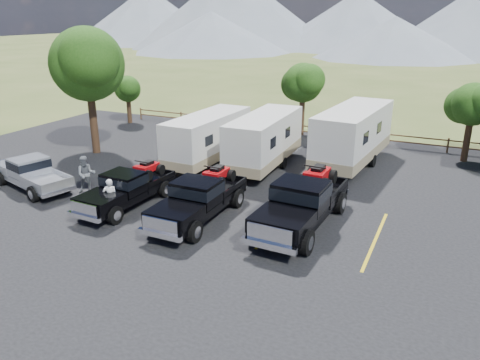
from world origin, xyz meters
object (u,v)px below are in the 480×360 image
at_px(rig_right, 303,202).
at_px(trailer_center, 265,141).
at_px(rig_left, 128,187).
at_px(trailer_right, 353,136).
at_px(person_a, 110,197).
at_px(pickup_silver, 31,173).
at_px(person_b, 86,174).
at_px(tree_big_nw, 87,64).
at_px(rig_center, 200,197).
at_px(trailer_left, 208,139).

bearing_deg(rig_right, trailer_center, 126.37).
relative_size(rig_left, rig_right, 0.82).
relative_size(trailer_right, person_a, 5.73).
distance_m(trailer_right, person_a, 14.26).
distance_m(rig_right, pickup_silver, 13.87).
relative_size(trailer_center, person_b, 4.75).
bearing_deg(tree_big_nw, trailer_center, 8.45).
bearing_deg(rig_center, person_a, -159.33).
bearing_deg(trailer_left, trailer_right, 25.35).
bearing_deg(pickup_silver, trailer_right, 143.79).
distance_m(rig_left, trailer_right, 13.26).
xyz_separation_m(rig_left, rig_center, (3.74, 0.13, 0.08)).
relative_size(trailer_left, pickup_silver, 1.49).
xyz_separation_m(rig_center, rig_right, (4.26, 1.17, 0.11)).
height_order(tree_big_nw, rig_right, tree_big_nw).
distance_m(pickup_silver, person_a, 5.88).
distance_m(trailer_left, trailer_center, 3.35).
distance_m(rig_center, trailer_right, 11.26).
xyz_separation_m(trailer_left, trailer_center, (3.26, 0.76, 0.06)).
xyz_separation_m(rig_center, person_b, (-6.71, 0.41, -0.04)).
distance_m(tree_big_nw, person_b, 8.65).
distance_m(trailer_left, person_b, 7.42).
bearing_deg(pickup_silver, rig_center, 108.40).
xyz_separation_m(rig_left, person_b, (-2.97, 0.54, 0.04)).
bearing_deg(tree_big_nw, pickup_silver, -75.51).
relative_size(rig_left, pickup_silver, 0.98).
bearing_deg(rig_right, person_a, -159.57).
relative_size(tree_big_nw, pickup_silver, 1.37).
distance_m(rig_center, pickup_silver, 9.52).
bearing_deg(trailer_left, person_b, -114.19).
relative_size(trailer_right, pickup_silver, 1.72).
height_order(trailer_center, pickup_silver, trailer_center).
distance_m(trailer_center, person_a, 9.88).
height_order(rig_center, rig_right, rig_right).
xyz_separation_m(trailer_center, pickup_silver, (-9.33, -8.26, -0.76)).
xyz_separation_m(tree_big_nw, person_b, (4.51, -5.76, -4.63)).
bearing_deg(pickup_silver, trailer_center, 147.19).
distance_m(trailer_center, person_b, 9.89).
bearing_deg(trailer_center, rig_center, -90.23).
bearing_deg(rig_left, person_a, -86.06).
bearing_deg(person_a, person_b, -61.70).
bearing_deg(person_a, pickup_silver, -39.93).
bearing_deg(trailer_right, person_a, -119.22).
height_order(tree_big_nw, rig_left, tree_big_nw).
height_order(tree_big_nw, trailer_right, tree_big_nw).
height_order(trailer_right, person_a, trailer_right).
distance_m(rig_left, rig_center, 3.75).
bearing_deg(tree_big_nw, rig_left, -40.09).
height_order(trailer_left, trailer_center, trailer_center).
bearing_deg(trailer_right, rig_left, -122.42).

